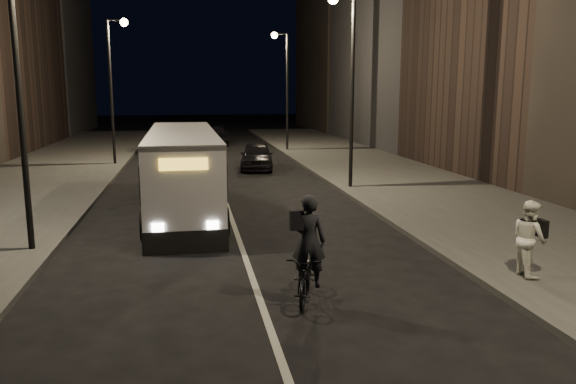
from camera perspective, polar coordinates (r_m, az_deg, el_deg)
name	(u,v)px	position (r m, az deg, el deg)	size (l,w,h in m)	color
ground	(258,293)	(12.37, -3.10, -10.24)	(180.00, 180.00, 0.00)	black
sidewalk_right	(396,179)	(27.68, 10.95, 1.27)	(7.00, 70.00, 0.16)	#3B3B38
sidewalk_left	(23,190)	(26.82, -25.35, 0.17)	(7.00, 70.00, 0.16)	#3B3B38
building_row_right	(433,2)	(43.14, 14.52, 18.21)	(8.00, 61.00, 21.00)	black
streetlight_right_mid	(347,66)	(24.47, 5.98, 12.65)	(1.20, 0.44, 8.12)	black
streetlight_right_far	(283,75)	(40.08, -0.47, 11.78)	(1.20, 0.44, 8.12)	black
streetlight_left_near	(26,49)	(16.03, -25.03, 13.02)	(1.20, 0.44, 8.12)	black
streetlight_left_far	(115,72)	(33.75, -17.18, 11.60)	(1.20, 0.44, 8.12)	black
city_bus	(183,168)	(20.40, -10.63, 2.39)	(2.68, 10.90, 2.92)	silver
cyclist_on_bicycle	(307,266)	(11.67, 1.93, -7.54)	(1.24, 2.11, 2.30)	black
pedestrian_woman	(529,238)	(13.89, 23.30, -4.32)	(0.85, 0.66, 1.75)	white
car_near	(257,156)	(31.20, -3.20, 3.66)	(1.73, 4.31, 1.47)	black
car_mid	(160,142)	(41.31, -12.91, 4.95)	(1.41, 4.03, 1.33)	#313133
car_far	(215,135)	(46.00, -7.39, 5.73)	(2.03, 4.99, 1.45)	black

